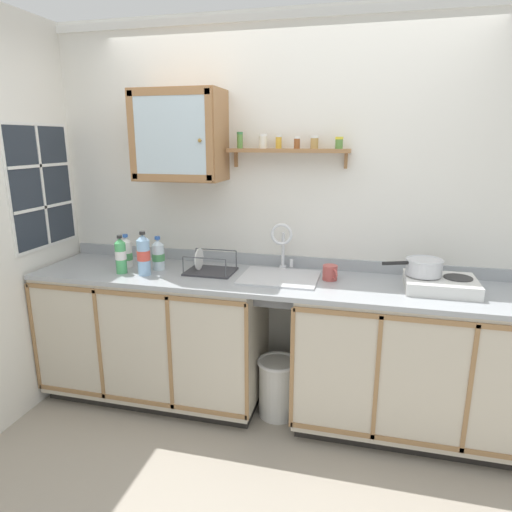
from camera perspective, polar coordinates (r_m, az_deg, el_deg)
name	(u,v)px	position (r m, az deg, el deg)	size (l,w,h in m)	color
floor	(267,431)	(3.11, 1.36, -21.38)	(6.30, 6.30, 0.00)	#9E9384
back_wall	(286,215)	(3.12, 3.85, 5.25)	(3.90, 0.07, 2.62)	silver
lower_cabinet_run	(156,335)	(3.33, -12.61, -9.80)	(1.54, 0.63, 0.93)	black
lower_cabinet_run_right	(416,364)	(3.04, 19.71, -12.84)	(1.49, 0.63, 0.93)	black
countertop	(276,281)	(2.89, 2.53, -3.22)	(3.26, 0.65, 0.03)	#9EA3A8
backsplash	(284,261)	(3.15, 3.64, -0.64)	(3.26, 0.02, 0.08)	#9EA3A8
sink	(280,282)	(2.92, 3.03, -3.28)	(0.49, 0.44, 0.47)	silver
hot_plate_stove	(440,284)	(2.88, 22.40, -3.31)	(0.41, 0.34, 0.08)	silver
saucepan	(424,266)	(2.86, 20.54, -1.24)	(0.36, 0.22, 0.10)	silver
bottle_water_clear_0	(158,255)	(3.14, -12.33, 0.16)	(0.09, 0.09, 0.23)	silver
bottle_soda_green_1	(121,255)	(3.11, -16.83, 0.07)	(0.07, 0.07, 0.26)	#4CB266
bottle_water_blue_2	(144,255)	(3.02, -14.11, 0.15)	(0.09, 0.09, 0.29)	#8CB7E0
bottle_opaque_white_3	(126,253)	(3.26, -16.16, 0.40)	(0.08, 0.08, 0.23)	white
dish_rack	(209,269)	(3.03, -6.02, -1.64)	(0.32, 0.25, 0.16)	#333338
mug	(330,273)	(2.89, 9.42, -2.10)	(0.10, 0.12, 0.10)	#B24C47
wall_cabinet	(180,136)	(3.10, -9.69, 14.84)	(0.59, 0.34, 0.58)	#996B42
spice_shelf	(288,148)	(2.98, 4.09, 13.49)	(0.80, 0.14, 0.23)	#996B42
window	(41,187)	(3.45, -25.66, 7.96)	(0.03, 0.63, 0.85)	#262D38
trash_bin	(277,386)	(3.15, 2.75, -16.23)	(0.28, 0.28, 0.41)	silver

